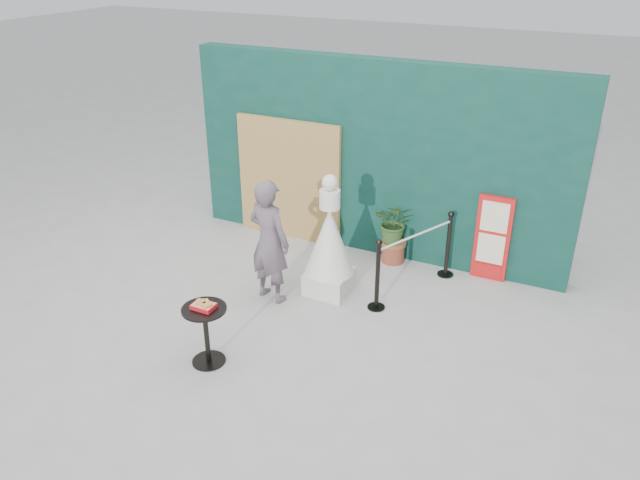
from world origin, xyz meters
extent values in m
plane|color=#ADAAA5|center=(0.00, 0.00, 0.00)|extent=(60.00, 60.00, 0.00)
cube|color=#0A312C|center=(0.00, 3.15, 1.50)|extent=(6.00, 0.30, 3.00)
cube|color=tan|center=(-1.40, 2.94, 1.00)|extent=(1.80, 0.08, 2.00)
imported|color=#62545D|center=(-0.71, 1.10, 0.87)|extent=(0.71, 0.54, 1.75)
cube|color=red|center=(1.90, 2.96, 0.65)|extent=(0.50, 0.06, 1.30)
cube|color=beige|center=(1.90, 2.92, 1.00)|extent=(0.38, 0.02, 0.45)
cube|color=beige|center=(1.90, 2.92, 0.50)|extent=(0.38, 0.02, 0.45)
cube|color=red|center=(1.90, 2.92, 0.15)|extent=(0.38, 0.02, 0.18)
cube|color=white|center=(-0.05, 1.60, 0.16)|extent=(0.59, 0.59, 0.32)
cone|color=white|center=(-0.05, 1.60, 0.81)|extent=(0.69, 0.69, 0.97)
cylinder|color=white|center=(-0.05, 1.60, 1.42)|extent=(0.28, 0.28, 0.26)
sphere|color=white|center=(-0.05, 1.60, 1.65)|extent=(0.21, 0.21, 0.21)
cylinder|color=black|center=(-0.65, -0.50, 0.01)|extent=(0.40, 0.40, 0.02)
cylinder|color=black|center=(-0.65, -0.50, 0.36)|extent=(0.06, 0.06, 0.72)
cylinder|color=black|center=(-0.65, -0.50, 0.73)|extent=(0.52, 0.52, 0.03)
cube|color=red|center=(-0.65, -0.50, 0.78)|extent=(0.26, 0.19, 0.05)
cube|color=red|center=(-0.65, -0.50, 0.80)|extent=(0.24, 0.17, 0.00)
cube|color=#D79A4E|center=(-0.69, -0.49, 0.82)|extent=(0.15, 0.14, 0.02)
cube|color=tan|center=(-0.60, -0.52, 0.82)|extent=(0.13, 0.13, 0.02)
cone|color=yellow|center=(-0.63, -0.45, 0.83)|extent=(0.06, 0.06, 0.06)
cylinder|color=brown|center=(0.46, 2.85, 0.15)|extent=(0.35, 0.35, 0.29)
cylinder|color=brown|center=(0.46, 2.85, 0.32)|extent=(0.39, 0.39, 0.05)
imported|color=#2E4F21|center=(0.46, 2.85, 0.66)|extent=(0.58, 0.50, 0.64)
cylinder|color=black|center=(0.72, 1.48, 0.01)|extent=(0.24, 0.24, 0.02)
cylinder|color=black|center=(0.72, 1.48, 0.48)|extent=(0.06, 0.06, 0.96)
sphere|color=black|center=(0.72, 1.48, 0.99)|extent=(0.09, 0.09, 0.09)
cylinder|color=black|center=(1.32, 2.78, 0.01)|extent=(0.24, 0.24, 0.02)
cylinder|color=black|center=(1.32, 2.78, 0.48)|extent=(0.06, 0.06, 0.96)
sphere|color=black|center=(1.32, 2.78, 0.99)|extent=(0.09, 0.09, 0.09)
cylinder|color=silver|center=(1.02, 2.13, 0.88)|extent=(0.63, 1.31, 0.03)
camera|label=1|loc=(3.16, -5.34, 4.59)|focal=35.00mm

